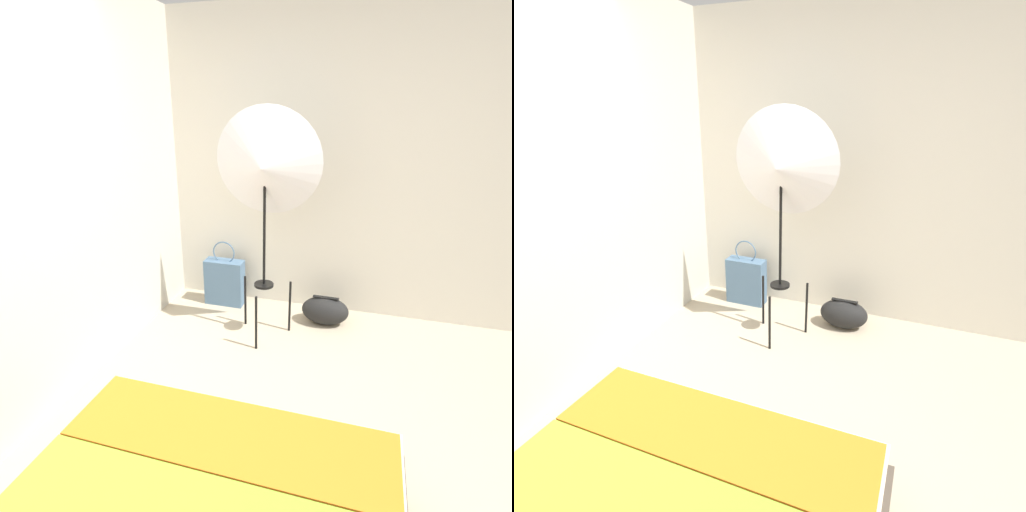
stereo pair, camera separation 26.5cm
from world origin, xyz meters
TOP-DOWN VIEW (x-y plane):
  - wall_back at (0.00, 2.28)m, footprint 8.00×0.05m
  - wall_side_left at (-1.26, 1.00)m, footprint 0.05×8.00m
  - photo_umbrella at (-0.20, 1.63)m, footprint 0.82×0.39m
  - tote_bag at (-0.71, 2.06)m, footprint 0.37×0.15m
  - duffel_bag at (0.28, 1.95)m, footprint 0.41×0.25m

SIDE VIEW (x-z plane):
  - duffel_bag at x=0.28m, z-range 0.00..0.25m
  - tote_bag at x=-0.71m, z-range -0.09..0.55m
  - wall_back at x=0.00m, z-range 0.00..2.60m
  - wall_side_left at x=-1.26m, z-range 0.00..2.60m
  - photo_umbrella at x=-0.20m, z-range 0.49..2.32m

